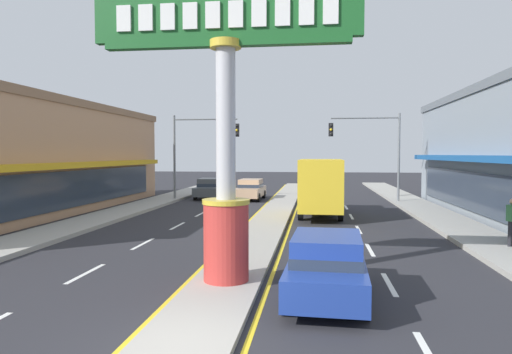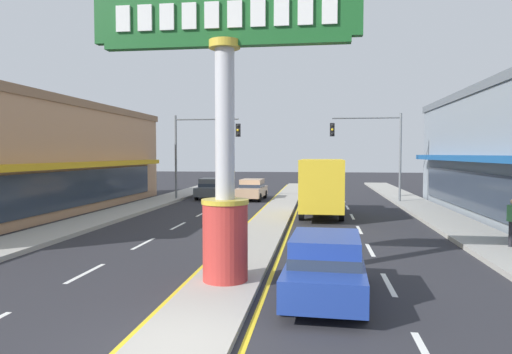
% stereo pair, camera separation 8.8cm
% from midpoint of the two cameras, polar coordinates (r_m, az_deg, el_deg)
% --- Properties ---
extents(ground_plane, '(160.00, 160.00, 0.00)m').
position_cam_midpoint_polar(ground_plane, '(8.57, -9.68, -20.63)').
color(ground_plane, '#28282D').
extents(median_strip, '(1.82, 52.00, 0.14)m').
position_cam_midpoint_polar(median_strip, '(25.83, 2.17, -4.58)').
color(median_strip, '#A39E93').
rests_on(median_strip, ground).
extents(sidewalk_left, '(2.46, 60.00, 0.18)m').
position_cam_midpoint_polar(sidewalk_left, '(26.19, -17.72, -4.57)').
color(sidewalk_left, '#9E9B93').
rests_on(sidewalk_left, ground).
extents(sidewalk_right, '(2.46, 60.00, 0.18)m').
position_cam_midpoint_polar(sidewalk_right, '(24.58, 22.53, -5.13)').
color(sidewalk_right, '#9E9B93').
rests_on(sidewalk_right, ground).
extents(lane_markings, '(8.56, 52.00, 0.01)m').
position_cam_midpoint_polar(lane_markings, '(24.50, 1.88, -5.14)').
color(lane_markings, silver).
rests_on(lane_markings, ground).
extents(district_sign, '(6.84, 1.22, 7.49)m').
position_cam_midpoint_polar(district_sign, '(11.87, -3.96, 5.82)').
color(district_sign, '#B7332D').
rests_on(district_sign, median_strip).
extents(storefront_left, '(8.58, 25.14, 6.50)m').
position_cam_midpoint_polar(storefront_left, '(29.75, -27.49, 2.23)').
color(storefront_left, tan).
rests_on(storefront_left, ground).
extents(traffic_light_left_side, '(4.86, 0.46, 6.20)m').
position_cam_midpoint_polar(traffic_light_left_side, '(33.57, -7.23, 4.26)').
color(traffic_light_left_side, slate).
rests_on(traffic_light_left_side, ground).
extents(traffic_light_right_side, '(4.86, 0.46, 6.20)m').
position_cam_midpoint_polar(traffic_light_right_side, '(32.92, 14.10, 4.22)').
color(traffic_light_right_side, slate).
rests_on(traffic_light_right_side, ground).
extents(box_truck_near_right_lane, '(2.29, 6.92, 3.12)m').
position_cam_midpoint_polar(box_truck_near_right_lane, '(25.42, 7.87, -1.05)').
color(box_truck_near_right_lane, white).
rests_on(box_truck_near_right_lane, ground).
extents(sedan_far_right_lane, '(1.99, 4.37, 1.53)m').
position_cam_midpoint_polar(sedan_far_right_lane, '(11.21, 8.49, -10.70)').
color(sedan_far_right_lane, navy).
rests_on(sedan_far_right_lane, ground).
extents(sedan_near_left_lane, '(1.98, 4.37, 1.53)m').
position_cam_midpoint_polar(sedan_near_left_lane, '(35.83, -5.83, -1.36)').
color(sedan_near_left_lane, '#4C5156').
rests_on(sedan_near_left_lane, ground).
extents(sedan_mid_left_lane, '(1.96, 4.36, 1.53)m').
position_cam_midpoint_polar(sedan_mid_left_lane, '(34.53, -0.75, -1.51)').
color(sedan_mid_left_lane, tan).
rests_on(sedan_mid_left_lane, ground).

